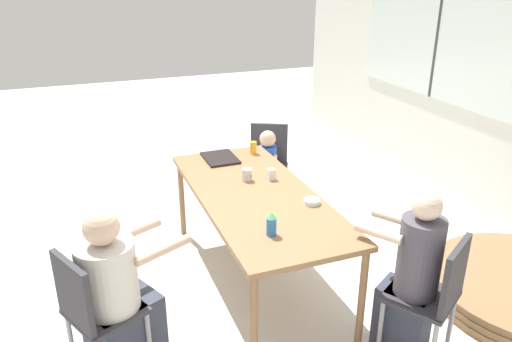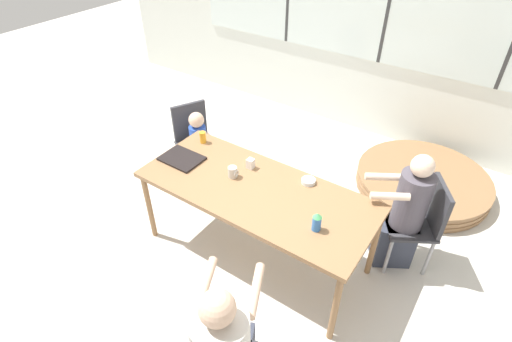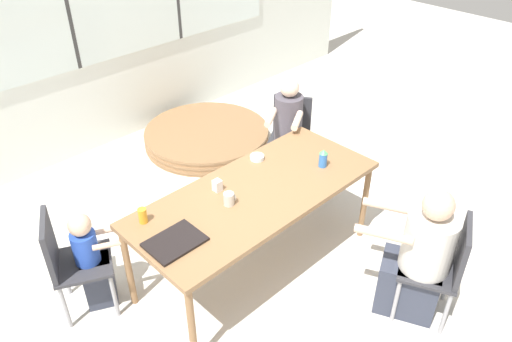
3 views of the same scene
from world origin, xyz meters
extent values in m
plane|color=beige|center=(0.00, 0.00, 0.00)|extent=(16.00, 16.00, 0.00)
cube|color=#333333|center=(-1.30, 2.60, 1.61)|extent=(0.04, 0.01, 1.27)
cube|color=olive|center=(0.00, 0.00, 0.75)|extent=(1.98, 0.85, 0.04)
cylinder|color=olive|center=(-0.94, -0.37, 0.37)|extent=(0.05, 0.05, 0.73)
cylinder|color=olive|center=(0.94, -0.37, 0.37)|extent=(0.05, 0.05, 0.73)
cylinder|color=olive|center=(-0.94, 0.37, 0.37)|extent=(0.05, 0.05, 0.73)
cylinder|color=olive|center=(0.94, 0.37, 0.37)|extent=(0.05, 0.05, 0.73)
cube|color=#333338|center=(1.11, 0.68, 0.43)|extent=(0.55, 0.55, 0.03)
cube|color=#333338|center=(1.27, 0.78, 0.65)|extent=(0.23, 0.34, 0.42)
cylinder|color=#99999E|center=(1.06, 0.45, 0.21)|extent=(0.03, 0.03, 0.41)
cylinder|color=#99999E|center=(0.88, 0.74, 0.21)|extent=(0.03, 0.03, 0.41)
cylinder|color=#99999E|center=(1.17, 0.92, 0.21)|extent=(0.03, 0.03, 0.41)
cube|color=#333338|center=(0.56, -1.18, 0.43)|extent=(0.53, 0.53, 0.03)
cube|color=#333338|center=(0.63, -1.35, 0.65)|extent=(0.36, 0.19, 0.42)
cylinder|color=#99999E|center=(0.33, -1.10, 0.21)|extent=(0.03, 0.03, 0.41)
cylinder|color=#99999E|center=(0.64, -0.96, 0.21)|extent=(0.03, 0.03, 0.41)
cylinder|color=#99999E|center=(0.47, -1.41, 0.21)|extent=(0.03, 0.03, 0.41)
cube|color=#333338|center=(-1.17, 0.58, 0.43)|extent=(0.54, 0.54, 0.03)
cube|color=#333338|center=(-1.33, 0.66, 0.65)|extent=(0.20, 0.36, 0.42)
cylinder|color=#99999E|center=(-0.95, 0.66, 0.21)|extent=(0.03, 0.03, 0.41)
cylinder|color=#99999E|center=(-1.10, 0.35, 0.21)|extent=(0.03, 0.03, 0.41)
cylinder|color=#99999E|center=(-1.25, 0.81, 0.21)|extent=(0.03, 0.03, 0.41)
cylinder|color=#99999E|center=(-1.40, 0.50, 0.21)|extent=(0.03, 0.03, 0.41)
cube|color=#333847|center=(1.03, 0.63, 0.22)|extent=(0.40, 0.38, 0.44)
cylinder|color=#4C4751|center=(1.08, 0.66, 0.70)|extent=(0.27, 0.27, 0.52)
sphere|color=beige|center=(1.08, 0.66, 1.05)|extent=(0.18, 0.18, 0.18)
cylinder|color=beige|center=(0.95, 0.44, 0.84)|extent=(0.29, 0.21, 0.06)
cylinder|color=beige|center=(0.82, 0.65, 0.84)|extent=(0.29, 0.21, 0.06)
cube|color=#333847|center=(0.51, -1.08, 0.22)|extent=(0.47, 0.52, 0.44)
cylinder|color=beige|center=(0.54, -1.15, 0.66)|extent=(0.35, 0.35, 0.44)
sphere|color=#DBB293|center=(0.54, -1.15, 0.98)|extent=(0.21, 0.21, 0.21)
cylinder|color=#DBB293|center=(0.27, -0.94, 0.77)|extent=(0.22, 0.38, 0.06)
cylinder|color=#DBB293|center=(0.56, -0.81, 0.77)|extent=(0.22, 0.38, 0.06)
cube|color=#333847|center=(-1.11, 0.54, 0.22)|extent=(0.26, 0.24, 0.44)
cylinder|color=#284CB7|center=(-1.14, 0.56, 0.57)|extent=(0.18, 0.18, 0.25)
sphere|color=#DBB293|center=(-1.14, 0.56, 0.77)|extent=(0.16, 0.16, 0.16)
cylinder|color=#DBB293|center=(-0.97, 0.57, 0.61)|extent=(0.19, 0.12, 0.04)
cylinder|color=#DBB293|center=(-1.04, 0.42, 0.61)|extent=(0.19, 0.12, 0.04)
cube|color=black|center=(-0.78, -0.04, 0.78)|extent=(0.36, 0.27, 0.02)
cylinder|color=beige|center=(-0.25, 0.02, 0.82)|extent=(0.08, 0.08, 0.10)
torus|color=beige|center=(-0.21, 0.02, 0.82)|extent=(0.01, 0.07, 0.07)
cylinder|color=blue|center=(0.62, -0.13, 0.83)|extent=(0.07, 0.07, 0.12)
cone|color=#4CB266|center=(0.62, -0.13, 0.91)|extent=(0.07, 0.07, 0.04)
cylinder|color=gold|center=(-0.80, 0.28, 0.83)|extent=(0.06, 0.06, 0.11)
cube|color=silver|center=(-0.20, 0.21, 0.82)|extent=(0.06, 0.06, 0.09)
cylinder|color=silver|center=(0.31, 0.31, 0.79)|extent=(0.12, 0.12, 0.04)
camera|label=1|loc=(3.17, -1.22, 2.36)|focal=35.00mm
camera|label=2|loc=(1.42, -2.06, 2.85)|focal=28.00mm
camera|label=3|loc=(-2.10, -2.15, 2.98)|focal=35.00mm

